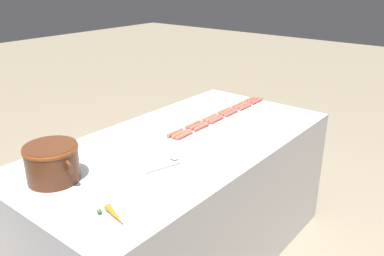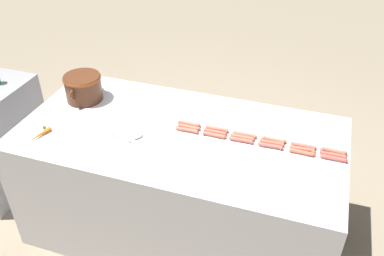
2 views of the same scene
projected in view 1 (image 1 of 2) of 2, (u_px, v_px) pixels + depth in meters
ground_plane at (183, 255)px, 2.89m from camera, size 20.00×20.00×0.00m
griddle_counter at (182, 201)px, 2.72m from camera, size 1.09×2.17×0.91m
hot_dog_0 at (257, 101)px, 3.27m from camera, size 0.03×0.16×0.03m
hot_dog_1 at (245, 107)px, 3.14m from camera, size 0.03×0.16×0.03m
hot_dog_2 at (231, 113)px, 3.00m from camera, size 0.03×0.16×0.03m
hot_dog_3 at (216, 120)px, 2.86m from camera, size 0.03×0.16×0.03m
hot_dog_4 at (201, 127)px, 2.73m from camera, size 0.03×0.16×0.03m
hot_dog_5 at (184, 135)px, 2.59m from camera, size 0.03×0.16×0.03m
hot_dog_6 at (253, 100)px, 3.29m from camera, size 0.03×0.16×0.03m
hot_dog_7 at (241, 106)px, 3.16m from camera, size 0.04×0.16×0.03m
hot_dog_8 at (228, 112)px, 3.02m from camera, size 0.03×0.16×0.03m
hot_dog_9 at (213, 119)px, 2.88m from camera, size 0.03×0.16×0.03m
hot_dog_10 at (197, 126)px, 2.75m from camera, size 0.03×0.16×0.03m
hot_dog_11 at (180, 134)px, 2.61m from camera, size 0.03×0.16×0.03m
hot_dog_12 at (249, 99)px, 3.31m from camera, size 0.03×0.16×0.03m
hot_dog_13 at (238, 105)px, 3.18m from camera, size 0.03×0.16×0.03m
hot_dog_14 at (224, 111)px, 3.04m from camera, size 0.03×0.16×0.03m
hot_dog_15 at (210, 117)px, 2.90m from camera, size 0.03×0.16×0.03m
hot_dog_16 at (193, 124)px, 2.77m from camera, size 0.03×0.16×0.03m
hot_dog_17 at (175, 133)px, 2.62m from camera, size 0.03×0.16×0.03m
bean_pot at (52, 161)px, 2.02m from camera, size 0.34×0.28×0.20m
serving_spoon at (170, 160)px, 2.25m from camera, size 0.12×0.27×0.02m
carrot at (115, 215)px, 1.73m from camera, size 0.18×0.08×0.03m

